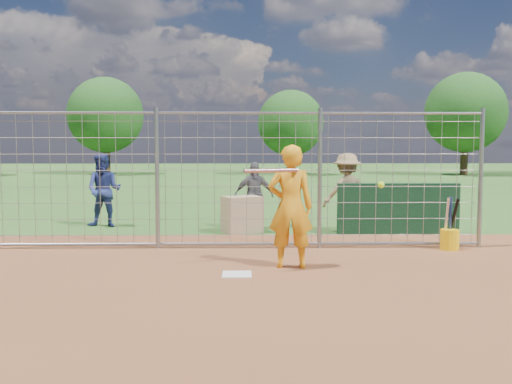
{
  "coord_description": "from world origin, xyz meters",
  "views": [
    {
      "loc": [
        0.14,
        -8.49,
        1.92
      ],
      "look_at": [
        0.3,
        0.8,
        1.15
      ],
      "focal_mm": 40.0,
      "sensor_mm": 36.0,
      "label": 1
    }
  ],
  "objects_px": {
    "bystander_c": "(347,192)",
    "bystander_a": "(104,190)",
    "equipment_bin": "(242,215)",
    "bystander_b": "(254,195)",
    "batter": "(290,207)",
    "bucket_with_bats": "(450,237)"
  },
  "relations": [
    {
      "from": "equipment_bin",
      "to": "bystander_a",
      "type": "bearing_deg",
      "value": 139.17
    },
    {
      "from": "bystander_c",
      "to": "equipment_bin",
      "type": "relative_size",
      "value": 2.17
    },
    {
      "from": "bystander_c",
      "to": "equipment_bin",
      "type": "bearing_deg",
      "value": -13.3
    },
    {
      "from": "bystander_c",
      "to": "equipment_bin",
      "type": "height_order",
      "value": "bystander_c"
    },
    {
      "from": "batter",
      "to": "bystander_b",
      "type": "height_order",
      "value": "batter"
    },
    {
      "from": "bystander_b",
      "to": "bystander_c",
      "type": "distance_m",
      "value": 2.1
    },
    {
      "from": "equipment_bin",
      "to": "bucket_with_bats",
      "type": "height_order",
      "value": "bucket_with_bats"
    },
    {
      "from": "equipment_bin",
      "to": "bystander_b",
      "type": "bearing_deg",
      "value": 41.44
    },
    {
      "from": "batter",
      "to": "bucket_with_bats",
      "type": "bearing_deg",
      "value": -151.17
    },
    {
      "from": "batter",
      "to": "bystander_c",
      "type": "distance_m",
      "value": 4.09
    },
    {
      "from": "batter",
      "to": "bystander_c",
      "type": "bearing_deg",
      "value": -109.08
    },
    {
      "from": "bucket_with_bats",
      "to": "batter",
      "type": "bearing_deg",
      "value": -154.37
    },
    {
      "from": "batter",
      "to": "bystander_c",
      "type": "xyz_separation_m",
      "value": [
        1.55,
        3.79,
        -0.09
      ]
    },
    {
      "from": "equipment_bin",
      "to": "bucket_with_bats",
      "type": "relative_size",
      "value": 0.82
    },
    {
      "from": "bystander_b",
      "to": "bystander_c",
      "type": "xyz_separation_m",
      "value": [
        2.06,
        -0.38,
        0.1
      ]
    },
    {
      "from": "bucket_with_bats",
      "to": "bystander_c",
      "type": "bearing_deg",
      "value": 122.46
    },
    {
      "from": "batter",
      "to": "bucket_with_bats",
      "type": "relative_size",
      "value": 1.97
    },
    {
      "from": "bystander_b",
      "to": "bucket_with_bats",
      "type": "height_order",
      "value": "bystander_b"
    },
    {
      "from": "bystander_a",
      "to": "bystander_b",
      "type": "distance_m",
      "value": 3.52
    },
    {
      "from": "bystander_a",
      "to": "bystander_b",
      "type": "relative_size",
      "value": 1.12
    },
    {
      "from": "bystander_c",
      "to": "bucket_with_bats",
      "type": "xyz_separation_m",
      "value": [
        1.48,
        -2.33,
        -0.62
      ]
    },
    {
      "from": "bystander_c",
      "to": "bystander_a",
      "type": "bearing_deg",
      "value": -26.13
    }
  ]
}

